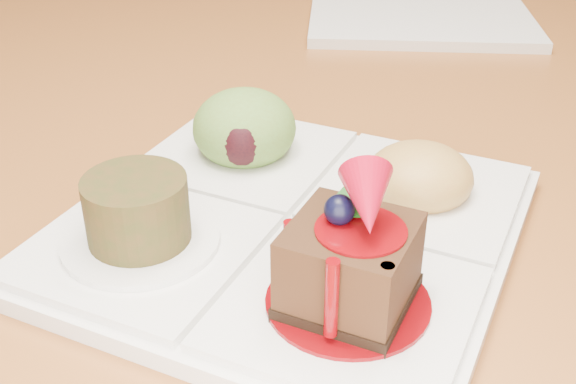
{
  "coord_description": "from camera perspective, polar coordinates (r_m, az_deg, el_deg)",
  "views": [
    {
      "loc": [
        -0.04,
        -0.77,
        1.02
      ],
      "look_at": [
        -0.04,
        -0.37,
        0.79
      ],
      "focal_mm": 45.0,
      "sensor_mm": 36.0,
      "label": 1
    }
  ],
  "objects": [
    {
      "name": "dining_table",
      "position": [
        0.84,
        3.37,
        7.09
      ],
      "size": [
        1.0,
        1.8,
        0.75
      ],
      "color": "brown",
      "rests_on": "ground"
    },
    {
      "name": "sampler_plate",
      "position": [
        0.47,
        0.01,
        -1.11
      ],
      "size": [
        0.37,
        0.37,
        0.11
      ],
      "rotation": [
        0.0,
        0.0,
        -0.42
      ],
      "color": "white",
      "rests_on": "dining_table"
    },
    {
      "name": "second_plate",
      "position": [
        0.94,
        10.24,
        13.91
      ],
      "size": [
        0.28,
        0.28,
        0.01
      ],
      "primitive_type": "cube",
      "rotation": [
        0.0,
        0.0,
        -0.05
      ],
      "color": "white",
      "rests_on": "dining_table"
    }
  ]
}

